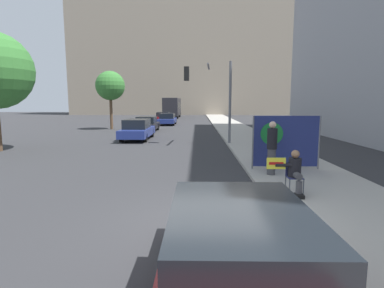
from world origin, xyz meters
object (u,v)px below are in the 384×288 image
Objects in this scene: pedestrian_behind at (276,143)px; car_on_road_nearest at (137,129)px; traffic_light_pole at (212,88)px; city_bus_on_road at (172,107)px; car_on_road_far_lane at (163,117)px; street_tree_midblock at (110,86)px; jogger_on_sidewalk at (272,147)px; car_on_road_midblock at (147,124)px; protest_banner at (285,141)px; parked_car_curbside at (238,258)px; car_on_road_distant at (167,119)px; seated_protester at (295,171)px.

car_on_road_nearest is (-7.34, 9.29, -0.29)m from pedestrian_behind.
city_bus_on_road is (-5.28, 34.15, -1.53)m from traffic_light_pole.
pedestrian_behind is 30.07m from car_on_road_far_lane.
street_tree_midblock is at bearing -108.47° from car_on_road_far_lane.
jogger_on_sidewalk is at bearing -159.79° from pedestrian_behind.
traffic_light_pole is 1.03× the size of car_on_road_nearest.
car_on_road_far_lane is at bearing -56.95° from jogger_on_sidewalk.
pedestrian_behind is 41.65m from city_bus_on_road.
traffic_light_pole is 1.04× the size of car_on_road_far_lane.
car_on_road_nearest reaches higher than car_on_road_midblock.
street_tree_midblock is at bearing -99.92° from city_bus_on_road.
protest_banner is at bearing -57.41° from street_tree_midblock.
city_bus_on_road is (-7.48, 40.96, 0.92)m from pedestrian_behind.
car_on_road_far_lane is 12.56m from street_tree_midblock.
car_on_road_midblock is 0.74× the size of street_tree_midblock.
protest_banner reaches higher than car_on_road_nearest.
parked_car_curbside is 0.94× the size of car_on_road_far_lane.
parked_car_curbside is 32.30m from car_on_road_distant.
car_on_road_midblock is at bearing -29.72° from street_tree_midblock.
traffic_light_pole is at bearing 103.81° from seated_protester.
pedestrian_behind is 0.72m from protest_banner.
protest_banner is at bearing -79.63° from city_bus_on_road.
car_on_road_nearest is at bearing -92.69° from car_on_road_distant.
seated_protester is 0.28× the size of car_on_road_midblock.
car_on_road_distant is at bearing 51.53° from street_tree_midblock.
parked_car_curbside is at bearing -110.80° from seated_protester.
seated_protester is at bearing -69.37° from car_on_road_midblock.
pedestrian_behind is 11.84m from car_on_road_nearest.
jogger_on_sidewalk is 43.10m from city_bus_on_road.
protest_banner is 0.60× the size of car_on_road_midblock.
car_on_road_nearest is (-6.77, 10.86, -0.34)m from jogger_on_sidewalk.
car_on_road_distant is (-4.46, 16.98, -2.79)m from traffic_light_pole.
street_tree_midblock is (-11.70, 18.31, 3.04)m from protest_banner.
jogger_on_sidewalk is at bearing 96.89° from seated_protester.
seated_protester is at bearing -77.53° from car_on_road_far_lane.
jogger_on_sidewalk is (-0.09, 2.19, 0.31)m from seated_protester.
street_tree_midblock is at bearing -40.33° from jogger_on_sidewalk.
car_on_road_nearest reaches higher than car_on_road_far_lane.
car_on_road_midblock is at bearing -97.10° from car_on_road_distant.
car_on_road_distant is 17.23m from city_bus_on_road.
seated_protester is 0.68× the size of pedestrian_behind.
car_on_road_distant is (0.68, 14.51, -0.04)m from car_on_road_nearest.
city_bus_on_road is at bearing 92.74° from car_on_road_distant.
pedestrian_behind is (0.48, 3.76, 0.26)m from seated_protester.
seated_protester is at bearing -62.61° from street_tree_midblock.
parked_car_curbside is at bearing -84.36° from city_bus_on_road.
parked_car_curbside is 18.17m from car_on_road_nearest.
street_tree_midblock is (-3.86, 2.20, 3.52)m from car_on_road_midblock.
car_on_road_nearest is at bearing 122.31° from seated_protester.
parked_car_curbside reaches higher than seated_protester.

